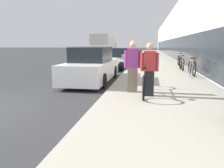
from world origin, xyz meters
name	(u,v)px	position (x,y,z in m)	size (l,w,h in m)	color
sidewalk_slab	(154,59)	(5.06, 21.00, 0.06)	(4.11, 70.00, 0.11)	#A39E8E
storefront_facade	(204,35)	(12.15, 29.00, 2.95)	(10.01, 70.00, 5.92)	#BCB7AD
tandem_bicycle	(144,81)	(4.31, 2.43, 0.51)	(0.52, 2.70, 0.93)	black
person_rider	(149,70)	(4.45, 2.09, 0.93)	(0.55, 0.22, 1.63)	black
person_bystander	(133,67)	(3.91, 2.58, 0.97)	(0.58, 0.23, 1.70)	#756B5B
bike_rack_hoop	(191,67)	(6.44, 6.19, 0.63)	(0.05, 0.60, 0.84)	gray
cruiser_bike_nearest	(192,67)	(6.68, 7.22, 0.51)	(0.52, 1.87, 0.95)	black
cruiser_bike_middle	(182,64)	(6.47, 9.43, 0.51)	(0.52, 1.79, 0.96)	black
cruiser_bike_farthest	(180,61)	(6.68, 11.92, 0.52)	(0.52, 1.81, 0.98)	black
parked_sedan_curbside	(92,66)	(1.89, 4.96, 0.71)	(1.83, 4.78, 1.64)	white
vintage_roadster_curbside	(112,63)	(1.93, 10.34, 0.45)	(1.85, 4.01, 1.03)	white
parked_sedan_far	(121,56)	(1.90, 15.43, 0.63)	(1.84, 4.29, 1.36)	silver
moving_truck	(104,46)	(-1.57, 24.93, 1.50)	(2.42, 7.19, 2.97)	orange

